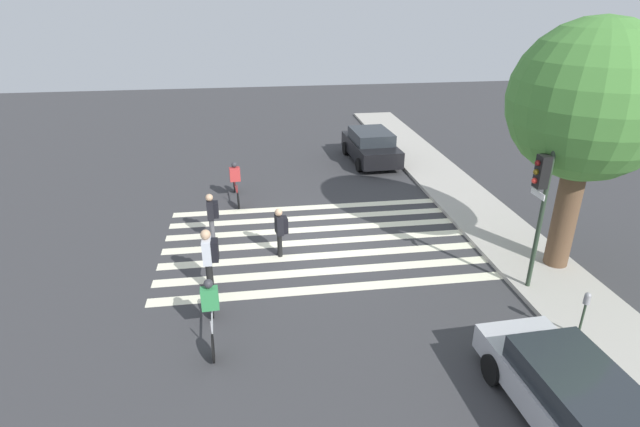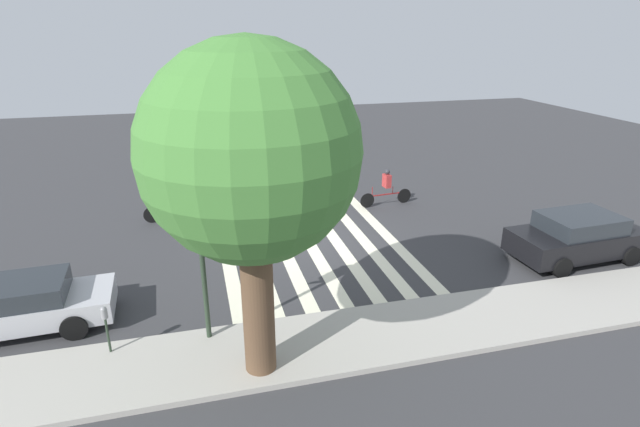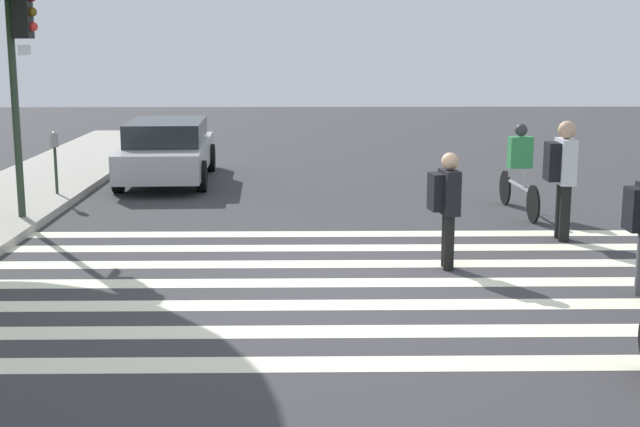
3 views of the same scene
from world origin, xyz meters
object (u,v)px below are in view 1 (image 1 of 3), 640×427
(pedestrian_adult_tall_backpack, at_px, (209,255))
(pedestrian_adult_blue_shirt, at_px, (280,228))
(car_parked_far_curb, at_px, (371,146))
(cyclist_far_lane, at_px, (235,180))
(car_parked_dark_suv, at_px, (576,401))
(parking_meter, at_px, (586,305))
(traffic_light, at_px, (541,194))
(cyclist_near_curb, at_px, (211,307))
(pedestrian_child_with_backpack, at_px, (212,213))
(street_tree, at_px, (590,103))

(pedestrian_adult_tall_backpack, xyz_separation_m, pedestrian_adult_blue_shirt, (-1.72, 2.04, -0.15))
(car_parked_far_curb, bearing_deg, pedestrian_adult_tall_backpack, -36.27)
(car_parked_far_curb, bearing_deg, cyclist_far_lane, -60.40)
(pedestrian_adult_blue_shirt, xyz_separation_m, car_parked_dark_suv, (7.62, 4.89, -0.23))
(parking_meter, relative_size, pedestrian_adult_tall_backpack, 0.72)
(traffic_light, bearing_deg, parking_meter, 4.25)
(pedestrian_adult_tall_backpack, relative_size, cyclist_near_curb, 0.79)
(cyclist_near_curb, bearing_deg, pedestrian_child_with_backpack, 179.16)
(car_parked_far_curb, bearing_deg, pedestrian_child_with_backpack, -46.46)
(street_tree, distance_m, car_parked_far_curb, 11.96)
(pedestrian_adult_tall_backpack, distance_m, car_parked_dark_suv, 9.11)
(pedestrian_child_with_backpack, relative_size, cyclist_far_lane, 0.69)
(pedestrian_adult_tall_backpack, bearing_deg, traffic_light, -97.84)
(pedestrian_adult_tall_backpack, relative_size, car_parked_dark_suv, 0.39)
(cyclist_near_curb, height_order, car_parked_dark_suv, cyclist_near_curb)
(cyclist_far_lane, height_order, car_parked_far_curb, cyclist_far_lane)
(car_parked_far_curb, relative_size, car_parked_dark_suv, 0.94)
(pedestrian_child_with_backpack, xyz_separation_m, car_parked_dark_suv, (9.04, 7.04, -0.26))
(street_tree, relative_size, pedestrian_child_with_backpack, 4.37)
(street_tree, xyz_separation_m, car_parked_dark_suv, (5.69, -3.18, -4.23))
(cyclist_far_lane, xyz_separation_m, cyclist_near_curb, (8.66, -0.47, 0.00))
(pedestrian_adult_blue_shirt, height_order, car_parked_dark_suv, pedestrian_adult_blue_shirt)
(pedestrian_child_with_backpack, height_order, car_parked_dark_suv, pedestrian_child_with_backpack)
(street_tree, xyz_separation_m, pedestrian_child_with_backpack, (-3.35, -10.22, -3.96))
(pedestrian_adult_tall_backpack, bearing_deg, cyclist_far_lane, -4.70)
(car_parked_far_curb, distance_m, car_parked_dark_suv, 16.47)
(pedestrian_child_with_backpack, distance_m, car_parked_far_curb, 10.31)
(traffic_light, distance_m, street_tree, 2.80)
(street_tree, bearing_deg, cyclist_near_curb, -79.09)
(pedestrian_adult_blue_shirt, bearing_deg, traffic_light, -123.51)
(pedestrian_child_with_backpack, relative_size, car_parked_dark_suv, 0.34)
(car_parked_dark_suv, bearing_deg, cyclist_near_curb, -121.45)
(parking_meter, distance_m, car_parked_dark_suv, 2.99)
(pedestrian_adult_tall_backpack, bearing_deg, parking_meter, -111.36)
(traffic_light, distance_m, car_parked_dark_suv, 5.36)
(parking_meter, height_order, cyclist_far_lane, cyclist_far_lane)
(street_tree, distance_m, pedestrian_adult_tall_backpack, 10.82)
(pedestrian_child_with_backpack, bearing_deg, pedestrian_adult_tall_backpack, -179.97)
(parking_meter, xyz_separation_m, pedestrian_child_with_backpack, (-6.64, -8.79, -0.04))
(parking_meter, bearing_deg, cyclist_near_curb, -99.06)
(pedestrian_adult_tall_backpack, bearing_deg, car_parked_dark_suv, -129.80)
(pedestrian_adult_blue_shirt, relative_size, cyclist_near_curb, 0.68)
(parking_meter, xyz_separation_m, car_parked_dark_suv, (2.40, -1.75, -0.30))
(cyclist_far_lane, distance_m, car_parked_dark_suv, 13.94)
(car_parked_dark_suv, bearing_deg, street_tree, 148.30)
(traffic_light, xyz_separation_m, pedestrian_child_with_backpack, (-4.40, -8.63, -1.92))
(street_tree, distance_m, pedestrian_adult_blue_shirt, 9.21)
(traffic_light, relative_size, cyclist_far_lane, 1.73)
(parking_meter, relative_size, pedestrian_child_with_backpack, 0.82)
(street_tree, height_order, pedestrian_adult_tall_backpack, street_tree)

